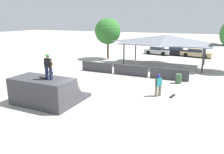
# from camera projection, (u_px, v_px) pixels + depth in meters

# --- Properties ---
(ground_plane) EXTENTS (160.00, 160.00, 0.00)m
(ground_plane) POSITION_uv_depth(u_px,v_px,m) (90.00, 107.00, 14.09)
(ground_plane) COLOR #ADA8A0
(quarter_pipe_ramp) EXTENTS (4.15, 3.80, 1.80)m
(quarter_pipe_ramp) POSITION_uv_depth(u_px,v_px,m) (46.00, 92.00, 14.65)
(quarter_pipe_ramp) COLOR #38383D
(quarter_pipe_ramp) RESTS_ON ground
(skater_on_deck) EXTENTS (0.70, 0.24, 1.64)m
(skater_on_deck) POSITION_uv_depth(u_px,v_px,m) (48.00, 65.00, 13.62)
(skater_on_deck) COLOR #1E2347
(skater_on_deck) RESTS_ON quarter_pipe_ramp
(skateboard_on_deck) EXTENTS (0.81, 0.43, 0.09)m
(skateboard_on_deck) POSITION_uv_depth(u_px,v_px,m) (43.00, 78.00, 14.08)
(skateboard_on_deck) COLOR silver
(skateboard_on_deck) RESTS_ON quarter_pipe_ramp
(bystander_walking) EXTENTS (0.47, 0.58, 1.65)m
(bystander_walking) POSITION_uv_depth(u_px,v_px,m) (158.00, 84.00, 15.87)
(bystander_walking) COLOR #6B6051
(bystander_walking) RESTS_ON ground
(skateboard_on_ground) EXTENTS (0.35, 0.80, 0.09)m
(skateboard_on_ground) POSITION_uv_depth(u_px,v_px,m) (173.00, 96.00, 16.01)
(skateboard_on_ground) COLOR blue
(skateboard_on_ground) RESTS_ON ground
(barrier_fence) EXTENTS (11.27, 0.12, 1.05)m
(barrier_fence) POSITION_uv_depth(u_px,v_px,m) (130.00, 70.00, 21.95)
(barrier_fence) COLOR #3D3D42
(barrier_fence) RESTS_ON ground
(pavilion_shelter) EXTENTS (10.41, 5.18, 3.73)m
(pavilion_shelter) POSITION_uv_depth(u_px,v_px,m) (165.00, 40.00, 25.94)
(pavilion_shelter) COLOR #2D2D33
(pavilion_shelter) RESTS_ON ground
(tree_beside_pavilion) EXTENTS (3.57, 3.57, 5.69)m
(tree_beside_pavilion) POSITION_uv_depth(u_px,v_px,m) (108.00, 31.00, 30.17)
(tree_beside_pavilion) COLOR brown
(tree_beside_pavilion) RESTS_ON ground
(trash_bin) EXTENTS (0.52, 0.52, 0.85)m
(trash_bin) POSITION_uv_depth(u_px,v_px,m) (178.00, 79.00, 19.23)
(trash_bin) COLOR #385B3D
(trash_bin) RESTS_ON ground
(parked_car_silver) EXTENTS (4.35, 2.36, 1.27)m
(parked_car_silver) POSITION_uv_depth(u_px,v_px,m) (157.00, 51.00, 35.13)
(parked_car_silver) COLOR #A8AAAF
(parked_car_silver) RESTS_ON ground
(parked_car_black) EXTENTS (4.54, 1.87, 1.27)m
(parked_car_black) POSITION_uv_depth(u_px,v_px,m) (177.00, 51.00, 34.26)
(parked_car_black) COLOR black
(parked_car_black) RESTS_ON ground
(parked_car_tan) EXTENTS (4.68, 2.42, 1.27)m
(parked_car_tan) POSITION_uv_depth(u_px,v_px,m) (196.00, 53.00, 32.65)
(parked_car_tan) COLOR tan
(parked_car_tan) RESTS_ON ground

